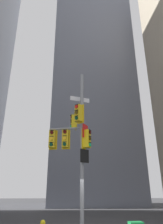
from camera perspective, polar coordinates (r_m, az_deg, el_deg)
The scene contains 2 objects.
building_mid_block at distance 40.39m, azimuth 2.41°, elevation 10.20°, with size 13.21×13.21×45.60m, color slate.
signal_pole_assembly at distance 12.39m, azimuth -1.65°, elevation -5.57°, with size 2.40×3.39×8.84m.
Camera 1 is at (-1.04, -11.46, 1.89)m, focal length 33.43 mm.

